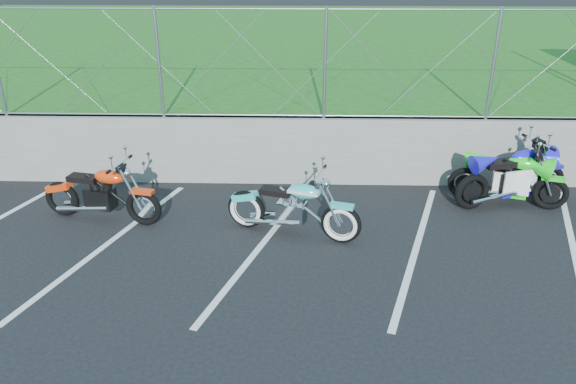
{
  "coord_description": "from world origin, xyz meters",
  "views": [
    {
      "loc": [
        0.61,
        -6.64,
        4.32
      ],
      "look_at": [
        0.39,
        1.3,
        0.76
      ],
      "focal_mm": 35.0,
      "sensor_mm": 36.0,
      "label": 1
    }
  ],
  "objects_px": {
    "sportbike_green": "(510,181)",
    "sportbike_blue": "(514,178)",
    "cruiser_turquoise": "(294,210)",
    "naked_orange": "(103,196)"
  },
  "relations": [
    {
      "from": "naked_orange",
      "to": "sportbike_blue",
      "type": "relative_size",
      "value": 0.99
    },
    {
      "from": "sportbike_green",
      "to": "sportbike_blue",
      "type": "relative_size",
      "value": 0.92
    },
    {
      "from": "sportbike_blue",
      "to": "naked_orange",
      "type": "bearing_deg",
      "value": 169.86
    },
    {
      "from": "naked_orange",
      "to": "cruiser_turquoise",
      "type": "bearing_deg",
      "value": 4.45
    },
    {
      "from": "naked_orange",
      "to": "sportbike_green",
      "type": "xyz_separation_m",
      "value": [
        6.98,
        0.83,
        -0.0
      ]
    },
    {
      "from": "cruiser_turquoise",
      "to": "sportbike_green",
      "type": "relative_size",
      "value": 1.09
    },
    {
      "from": "sportbike_blue",
      "to": "cruiser_turquoise",
      "type": "bearing_deg",
      "value": -178.74
    },
    {
      "from": "cruiser_turquoise",
      "to": "naked_orange",
      "type": "relative_size",
      "value": 1.02
    },
    {
      "from": "cruiser_turquoise",
      "to": "sportbike_blue",
      "type": "xyz_separation_m",
      "value": [
        3.86,
        1.27,
        0.05
      ]
    },
    {
      "from": "sportbike_green",
      "to": "sportbike_blue",
      "type": "bearing_deg",
      "value": 31.14
    }
  ]
}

